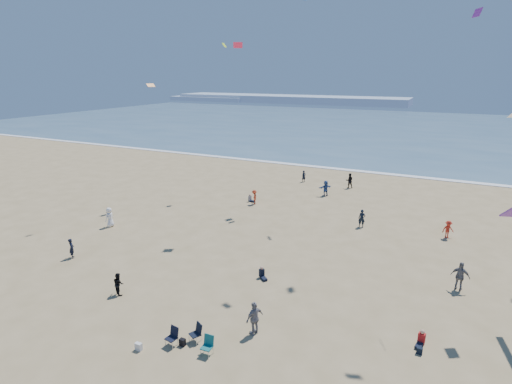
% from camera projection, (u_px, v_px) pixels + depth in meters
% --- Properties ---
extents(ocean, '(220.00, 100.00, 0.06)m').
position_uv_depth(ocean, '(401.00, 129.00, 99.69)').
color(ocean, '#476B84').
rests_on(ocean, ground).
extents(surf_line, '(220.00, 1.20, 0.08)m').
position_uv_depth(surf_line, '(357.00, 171.00, 56.59)').
color(surf_line, white).
rests_on(surf_line, ground).
extents(headland_far, '(110.00, 20.00, 3.20)m').
position_uv_depth(headland_far, '(288.00, 99.00, 189.01)').
color(headland_far, '#7A8EA8').
rests_on(headland_far, ground).
extents(headland_near, '(40.00, 14.00, 2.00)m').
position_uv_depth(headland_near, '(210.00, 99.00, 201.62)').
color(headland_near, '#7A8EA8').
rests_on(headland_near, ground).
extents(standing_flyers, '(33.71, 31.55, 1.92)m').
position_uv_depth(standing_flyers, '(314.00, 221.00, 35.04)').
color(standing_flyers, red).
rests_on(standing_flyers, ground).
extents(seated_group, '(19.42, 34.03, 0.84)m').
position_uv_depth(seated_group, '(258.00, 311.00, 22.61)').
color(seated_group, silver).
rests_on(seated_group, ground).
extents(chair_cluster, '(2.66, 1.55, 1.00)m').
position_uv_depth(chair_cluster, '(191.00, 339.00, 20.10)').
color(chair_cluster, black).
rests_on(chair_cluster, ground).
extents(white_tote, '(0.35, 0.20, 0.40)m').
position_uv_depth(white_tote, '(139.00, 347.00, 19.99)').
color(white_tote, silver).
rests_on(white_tote, ground).
extents(black_backpack, '(0.30, 0.22, 0.38)m').
position_uv_depth(black_backpack, '(182.00, 342.00, 20.33)').
color(black_backpack, black).
rests_on(black_backpack, ground).
extents(navy_bag, '(0.28, 0.18, 0.34)m').
position_uv_depth(navy_bag, '(420.00, 351.00, 19.74)').
color(navy_bag, black).
rests_on(navy_bag, ground).
extents(kites_aloft, '(43.39, 34.51, 27.31)m').
position_uv_depth(kites_aloft, '(449.00, 52.00, 20.15)').
color(kites_aloft, blue).
rests_on(kites_aloft, ground).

